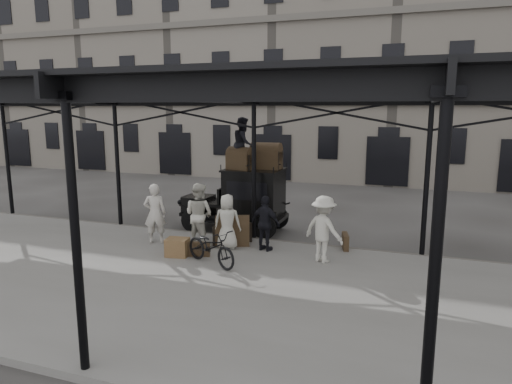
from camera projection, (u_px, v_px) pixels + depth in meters
ground at (229, 262)px, 12.58m from camera, size 120.00×120.00×0.00m
platform at (196, 285)px, 10.72m from camera, size 28.00×8.00×0.15m
canopy at (197, 89)px, 10.16m from camera, size 22.50×9.00×4.74m
building_frontage at (343, 61)px, 27.98m from camera, size 64.00×8.00×14.00m
taxi at (245, 197)px, 15.51m from camera, size 3.65×1.55×2.18m
porter_left at (155, 214)px, 13.71m from camera, size 0.78×0.67×1.82m
porter_midleft at (199, 214)px, 13.48m from camera, size 1.03×0.87×1.87m
porter_centre at (227, 222)px, 13.17m from camera, size 0.87×0.66×1.60m
porter_official at (266, 223)px, 12.97m from camera, size 1.00×0.61×1.60m
porter_right at (324, 229)px, 12.01m from camera, size 1.32×1.08×1.78m
bicycle at (211, 247)px, 11.86m from camera, size 1.92×1.36×0.96m
porter_roof at (243, 143)px, 15.10m from camera, size 0.84×0.97×1.71m
steamer_trunk_roof_near at (240, 160)px, 15.07m from camera, size 0.94×0.69×0.62m
steamer_trunk_roof_far at (266, 158)px, 15.23m from camera, size 1.00×0.62×0.73m
steamer_trunk_platform at (233, 232)px, 13.67m from camera, size 1.16×0.93×0.74m
wicker_hamper at (177, 247)px, 12.58m from camera, size 0.66×0.54×0.50m
suitcase_upright at (345, 241)px, 13.22m from camera, size 0.30×0.62×0.45m
suitcase_flat at (199, 249)px, 12.57m from camera, size 0.62×0.31×0.40m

